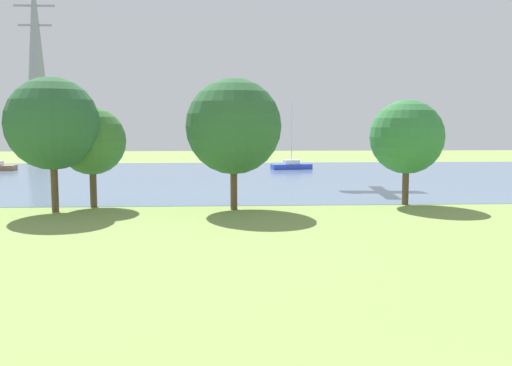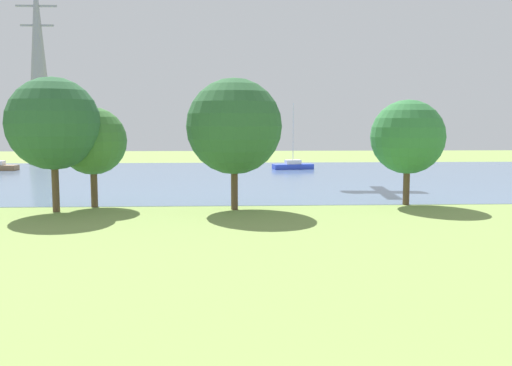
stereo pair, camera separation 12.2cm
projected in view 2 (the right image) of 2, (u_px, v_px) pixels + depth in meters
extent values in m
plane|color=#7F994C|center=(277.00, 228.00, 29.39)|extent=(160.00, 160.00, 0.00)
cube|color=slate|center=(255.00, 177.00, 57.20)|extent=(140.00, 40.00, 0.02)
cube|color=blue|center=(293.00, 167.00, 66.36)|extent=(5.01, 2.45, 0.60)
cube|color=white|center=(293.00, 162.00, 66.30)|extent=(1.99, 1.45, 0.50)
cylinder|color=silver|center=(293.00, 134.00, 65.93)|extent=(0.10, 0.10, 7.21)
cylinder|color=brown|center=(55.00, 184.00, 34.73)|extent=(0.44, 0.44, 3.49)
sphere|color=#2B5D36|center=(53.00, 124.00, 34.32)|extent=(5.72, 5.72, 5.72)
cylinder|color=brown|center=(94.00, 186.00, 36.72)|extent=(0.44, 0.44, 2.81)
sphere|color=#3A6F33|center=(93.00, 141.00, 36.40)|extent=(4.41, 4.41, 4.41)
cylinder|color=brown|center=(234.00, 185.00, 35.61)|extent=(0.44, 0.44, 3.19)
sphere|color=#2D6035|center=(234.00, 126.00, 35.21)|extent=(6.08, 6.08, 6.08)
cylinder|color=brown|center=(406.00, 184.00, 37.67)|extent=(0.44, 0.44, 2.86)
sphere|color=#32763C|center=(408.00, 137.00, 37.32)|extent=(4.96, 4.96, 4.96)
cone|color=gray|center=(39.00, 64.00, 88.79)|extent=(4.40, 4.40, 29.77)
cube|color=gray|center=(36.00, 6.00, 87.82)|extent=(6.40, 0.30, 0.30)
cube|color=gray|center=(37.00, 25.00, 88.14)|extent=(5.20, 0.30, 0.30)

